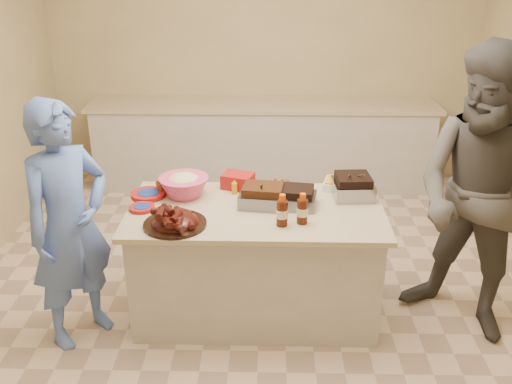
{
  "coord_description": "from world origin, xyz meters",
  "views": [
    {
      "loc": [
        0.05,
        -3.56,
        2.43
      ],
      "look_at": [
        -0.02,
        -0.1,
        0.9
      ],
      "focal_mm": 40.0,
      "sensor_mm": 36.0,
      "label": 1
    }
  ],
  "objects_px": {
    "bbq_bottle_b": "(282,225)",
    "guest_blue": "(85,332)",
    "plastic_cup": "(163,193)",
    "guest_gray": "(461,324)",
    "bbq_bottle_a": "(302,223)",
    "rib_platter": "(175,225)",
    "roasting_pan": "(352,197)",
    "island": "(256,309)",
    "coleslaw_bowl": "(185,196)",
    "mustard_bottle": "(235,194)"
  },
  "relations": [
    {
      "from": "bbq_bottle_b",
      "to": "guest_blue",
      "type": "height_order",
      "value": "bbq_bottle_b"
    },
    {
      "from": "plastic_cup",
      "to": "guest_gray",
      "type": "xyz_separation_m",
      "value": [
        2.09,
        -0.39,
        -0.8
      ]
    },
    {
      "from": "bbq_bottle_a",
      "to": "guest_blue",
      "type": "distance_m",
      "value": 1.66
    },
    {
      "from": "rib_platter",
      "to": "guest_gray",
      "type": "relative_size",
      "value": 0.21
    },
    {
      "from": "rib_platter",
      "to": "bbq_bottle_b",
      "type": "distance_m",
      "value": 0.67
    },
    {
      "from": "roasting_pan",
      "to": "bbq_bottle_b",
      "type": "bearing_deg",
      "value": -141.82
    },
    {
      "from": "guest_blue",
      "to": "plastic_cup",
      "type": "bearing_deg",
      "value": -4.27
    },
    {
      "from": "island",
      "to": "guest_blue",
      "type": "relative_size",
      "value": 1.05
    },
    {
      "from": "coleslaw_bowl",
      "to": "mustard_bottle",
      "type": "height_order",
      "value": "coleslaw_bowl"
    },
    {
      "from": "rib_platter",
      "to": "bbq_bottle_b",
      "type": "xyz_separation_m",
      "value": [
        0.67,
        0.02,
        0.0
      ]
    },
    {
      "from": "coleslaw_bowl",
      "to": "guest_gray",
      "type": "relative_size",
      "value": 0.18
    },
    {
      "from": "plastic_cup",
      "to": "rib_platter",
      "type": "bearing_deg",
      "value": -71.68
    },
    {
      "from": "rib_platter",
      "to": "bbq_bottle_a",
      "type": "distance_m",
      "value": 0.79
    },
    {
      "from": "island",
      "to": "coleslaw_bowl",
      "type": "distance_m",
      "value": 0.97
    },
    {
      "from": "roasting_pan",
      "to": "bbq_bottle_a",
      "type": "bearing_deg",
      "value": -135.66
    },
    {
      "from": "plastic_cup",
      "to": "roasting_pan",
      "type": "bearing_deg",
      "value": -1.54
    },
    {
      "from": "mustard_bottle",
      "to": "rib_platter",
      "type": "bearing_deg",
      "value": -124.77
    },
    {
      "from": "coleslaw_bowl",
      "to": "mustard_bottle",
      "type": "relative_size",
      "value": 3.15
    },
    {
      "from": "roasting_pan",
      "to": "guest_blue",
      "type": "distance_m",
      "value": 2.05
    },
    {
      "from": "island",
      "to": "bbq_bottle_a",
      "type": "xyz_separation_m",
      "value": [
        0.29,
        -0.2,
        0.8
      ]
    },
    {
      "from": "rib_platter",
      "to": "roasting_pan",
      "type": "height_order",
      "value": "rib_platter"
    },
    {
      "from": "roasting_pan",
      "to": "bbq_bottle_a",
      "type": "relative_size",
      "value": 1.33
    },
    {
      "from": "roasting_pan",
      "to": "bbq_bottle_b",
      "type": "distance_m",
      "value": 0.67
    },
    {
      "from": "rib_platter",
      "to": "bbq_bottle_b",
      "type": "bearing_deg",
      "value": 1.47
    },
    {
      "from": "bbq_bottle_b",
      "to": "guest_blue",
      "type": "distance_m",
      "value": 1.55
    },
    {
      "from": "bbq_bottle_b",
      "to": "plastic_cup",
      "type": "bearing_deg",
      "value": 149.83
    },
    {
      "from": "rib_platter",
      "to": "guest_blue",
      "type": "bearing_deg",
      "value": -177.44
    },
    {
      "from": "rib_platter",
      "to": "coleslaw_bowl",
      "type": "relative_size",
      "value": 1.15
    },
    {
      "from": "bbq_bottle_b",
      "to": "guest_blue",
      "type": "xyz_separation_m",
      "value": [
        -1.32,
        -0.05,
        -0.8
      ]
    },
    {
      "from": "coleslaw_bowl",
      "to": "guest_gray",
      "type": "xyz_separation_m",
      "value": [
        1.93,
        -0.34,
        -0.8
      ]
    },
    {
      "from": "rib_platter",
      "to": "bbq_bottle_a",
      "type": "relative_size",
      "value": 1.96
    },
    {
      "from": "roasting_pan",
      "to": "bbq_bottle_b",
      "type": "height_order",
      "value": "bbq_bottle_b"
    },
    {
      "from": "roasting_pan",
      "to": "bbq_bottle_b",
      "type": "xyz_separation_m",
      "value": [
        -0.5,
        -0.45,
        0.0
      ]
    },
    {
      "from": "rib_platter",
      "to": "mustard_bottle",
      "type": "height_order",
      "value": "rib_platter"
    },
    {
      "from": "island",
      "to": "bbq_bottle_b",
      "type": "distance_m",
      "value": 0.85
    },
    {
      "from": "bbq_bottle_b",
      "to": "rib_platter",
      "type": "bearing_deg",
      "value": -178.53
    },
    {
      "from": "mustard_bottle",
      "to": "plastic_cup",
      "type": "height_order",
      "value": "mustard_bottle"
    },
    {
      "from": "island",
      "to": "rib_platter",
      "type": "relative_size",
      "value": 4.28
    },
    {
      "from": "bbq_bottle_a",
      "to": "mustard_bottle",
      "type": "bearing_deg",
      "value": 135.38
    },
    {
      "from": "guest_blue",
      "to": "bbq_bottle_b",
      "type": "bearing_deg",
      "value": -49.57
    },
    {
      "from": "island",
      "to": "rib_platter",
      "type": "xyz_separation_m",
      "value": [
        -0.5,
        -0.25,
        0.8
      ]
    },
    {
      "from": "island",
      "to": "mustard_bottle",
      "type": "bearing_deg",
      "value": 122.8
    },
    {
      "from": "roasting_pan",
      "to": "island",
      "type": "bearing_deg",
      "value": -166.03
    },
    {
      "from": "bbq_bottle_a",
      "to": "plastic_cup",
      "type": "bearing_deg",
      "value": 154.87
    },
    {
      "from": "bbq_bottle_a",
      "to": "bbq_bottle_b",
      "type": "bearing_deg",
      "value": -165.05
    },
    {
      "from": "bbq_bottle_a",
      "to": "plastic_cup",
      "type": "relative_size",
      "value": 2.24
    },
    {
      "from": "bbq_bottle_a",
      "to": "bbq_bottle_b",
      "type": "xyz_separation_m",
      "value": [
        -0.13,
        -0.03,
        0.0
      ]
    },
    {
      "from": "bbq_bottle_a",
      "to": "guest_gray",
      "type": "bearing_deg",
      "value": 2.92
    },
    {
      "from": "roasting_pan",
      "to": "guest_blue",
      "type": "relative_size",
      "value": 0.17
    },
    {
      "from": "coleslaw_bowl",
      "to": "plastic_cup",
      "type": "bearing_deg",
      "value": 163.36
    }
  ]
}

